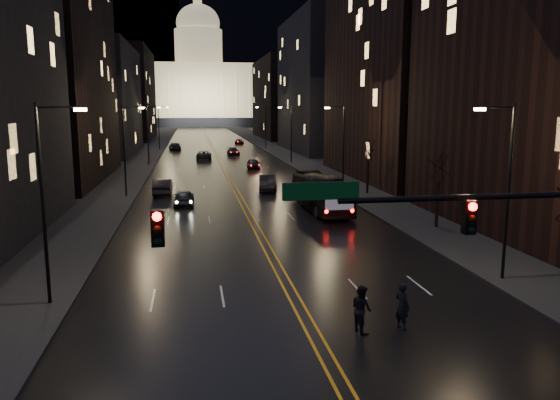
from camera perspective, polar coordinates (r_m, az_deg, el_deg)
name	(u,v)px	position (r m, az deg, el deg)	size (l,w,h in m)	color
road	(209,141)	(145.01, -7.45, 6.16)	(20.00, 320.00, 0.02)	black
sidewalk_left	(154,141)	(145.25, -13.01, 6.03)	(8.00, 320.00, 0.16)	black
sidewalk_right	(262,140)	(146.12, -1.92, 6.29)	(8.00, 320.00, 0.16)	black
center_line	(209,141)	(145.01, -7.45, 6.17)	(0.62, 320.00, 0.01)	orange
building_left_mid	(46,62)	(70.81, -23.28, 13.15)	(12.00, 30.00, 28.00)	black
building_left_far	(100,100)	(107.94, -18.27, 9.87)	(12.00, 34.00, 20.00)	black
building_left_dist	(128,95)	(155.58, -15.56, 10.55)	(12.00, 40.00, 24.00)	black
building_right_tall	(404,21)	(70.28, 12.83, 17.82)	(12.00, 30.00, 38.00)	black
building_right_mid	(321,85)	(109.77, 4.34, 11.88)	(12.00, 34.00, 26.00)	black
building_right_dist	(282,99)	(156.78, 0.16, 10.52)	(12.00, 40.00, 22.00)	black
mountain_ridge	(252,25)	(401.13, -2.89, 17.76)	(520.00, 60.00, 130.00)	black
capitol	(200,89)	(264.84, -8.40, 11.43)	(90.00, 50.00, 58.50)	black
traffic_signal	(542,231)	(18.39, 25.70, -2.92)	(17.29, 0.45, 7.00)	black
streetlamp_right_near	(505,183)	(29.30, 22.49, 1.65)	(2.13, 0.25, 9.00)	black
streetlamp_left_near	(47,194)	(25.73, -23.21, 0.58)	(2.13, 0.25, 9.00)	black
streetlamp_right_mid	(342,143)	(56.91, 6.49, 5.90)	(2.13, 0.25, 9.00)	black
streetlamp_left_mid	(126,146)	(55.16, -15.80, 5.47)	(2.13, 0.25, 9.00)	black
streetlamp_right_far	(290,131)	(86.14, 1.07, 7.24)	(2.13, 0.25, 9.00)	black
streetlamp_left_far	(149,132)	(84.99, -13.54, 6.94)	(2.13, 0.25, 9.00)	black
streetlamp_right_dist	(265,125)	(115.76, -1.61, 7.87)	(2.13, 0.25, 9.00)	black
streetlamp_left_dist	(160,125)	(114.91, -12.46, 7.63)	(2.13, 0.25, 9.00)	black
tree_right_mid	(439,167)	(40.88, 16.28, 3.30)	(2.40, 2.40, 6.65)	black
tree_right_far	(368,150)	(55.68, 9.21, 5.18)	(2.40, 2.40, 6.65)	black
bus	(321,193)	(46.76, 4.29, 0.72)	(2.56, 10.96, 3.05)	black
oncoming_car_a	(184,198)	(49.87, -10.01, 0.25)	(1.76, 4.36, 1.49)	black
oncoming_car_b	(163,187)	(56.36, -12.16, 1.36)	(1.77, 5.08, 1.67)	black
oncoming_car_c	(204,155)	(93.13, -7.95, 4.67)	(2.53, 5.48, 1.52)	black
oncoming_car_d	(175,146)	(114.70, -10.92, 5.52)	(2.16, 5.31, 1.54)	black
receding_car_a	(267,183)	(57.87, -1.32, 1.80)	(1.78, 5.11, 1.68)	black
receding_car_b	(253,164)	(78.32, -2.80, 3.80)	(1.79, 4.45, 1.52)	black
receding_car_c	(233,152)	(100.77, -4.92, 5.06)	(1.95, 4.80, 1.39)	black
receding_car_d	(239,141)	(131.63, -4.28, 6.12)	(2.02, 4.37, 1.21)	black
pedestrian_a	(402,306)	(22.70, 12.66, -10.78)	(0.70, 0.46, 1.93)	black
pedestrian_b	(362,309)	(22.15, 8.52, -11.18)	(0.93, 0.51, 1.92)	black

